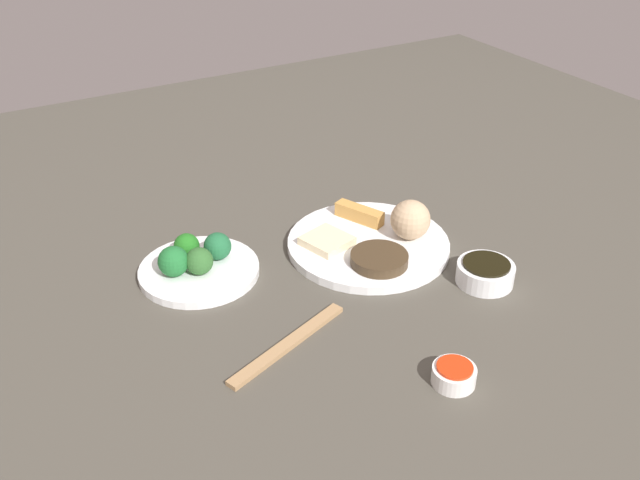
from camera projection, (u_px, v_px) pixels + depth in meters
The scene contains 16 objects.
tabletop at pixel (372, 270), 1.24m from camera, with size 2.20×2.20×0.02m, color #48443B.
main_plate at pixel (368, 244), 1.28m from camera, with size 0.30×0.30×0.02m, color white.
rice_scoop at pixel (410, 220), 1.27m from camera, with size 0.07×0.07×0.07m, color tan.
spring_roll at pixel (359, 214), 1.33m from camera, with size 0.10×0.03×0.03m, color gold.
crab_rangoon_wonton at pixel (327, 241), 1.26m from camera, with size 0.07×0.08×0.02m, color beige.
stir_fry_heap at pixel (379, 259), 1.21m from camera, with size 0.10×0.10×0.02m, color #3E2F1D.
broccoli_plate at pixel (199, 270), 1.21m from camera, with size 0.21×0.21×0.01m, color white.
broccoli_floret_0 at pixel (199, 261), 1.18m from camera, with size 0.05×0.05×0.05m, color #2D5F2A.
broccoli_floret_1 at pixel (187, 246), 1.22m from camera, with size 0.05×0.05×0.05m, color #206B1D.
broccoli_floret_2 at pixel (217, 246), 1.22m from camera, with size 0.05×0.05×0.05m, color #1F6036.
broccoli_floret_3 at pixel (173, 261), 1.17m from camera, with size 0.05×0.05×0.05m, color #1F682E.
soy_sauce_bowl at pixel (485, 274), 1.18m from camera, with size 0.10×0.10×0.04m, color white.
soy_sauce_bowl_liquid at pixel (487, 264), 1.17m from camera, with size 0.08×0.08×0.00m, color black.
sauce_ramekin_sweet_and_sour at pixel (454, 376), 0.97m from camera, with size 0.06×0.06×0.03m, color white.
sauce_ramekin_sweet_and_sour_liquid at pixel (455, 367), 0.97m from camera, with size 0.05×0.05×0.00m, color red.
chopsticks_pair at pixel (288, 344), 1.05m from camera, with size 0.24×0.02×0.01m, color #A88156.
Camera 1 is at (0.59, 0.85, 0.70)m, focal length 39.32 mm.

